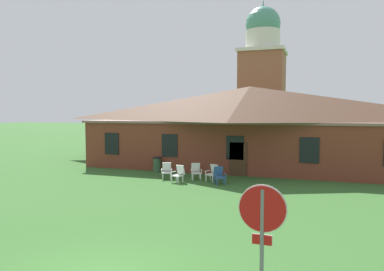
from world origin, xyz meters
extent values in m
cube|color=brown|center=(0.00, 20.23, 1.60)|extent=(22.03, 10.00, 3.20)
cube|color=#835E55|center=(0.00, 20.23, 3.28)|extent=(22.47, 10.20, 0.16)
pyramid|color=#4C3323|center=(0.00, 20.23, 4.62)|extent=(22.91, 10.40, 2.52)
cube|color=black|center=(-8.81, 15.20, 1.76)|extent=(1.10, 0.06, 1.50)
cube|color=black|center=(-4.41, 15.20, 1.76)|extent=(1.10, 0.06, 1.50)
cube|color=black|center=(0.00, 15.20, 1.76)|extent=(1.10, 0.06, 1.50)
cube|color=black|center=(4.41, 15.20, 1.76)|extent=(1.10, 0.06, 1.50)
cube|color=#422819|center=(0.21, 15.20, 1.05)|extent=(1.10, 0.06, 2.10)
cube|color=#93563D|center=(-1.17, 34.67, 5.27)|extent=(4.80, 4.80, 10.55)
cube|color=silver|center=(-1.17, 34.67, 10.73)|extent=(5.18, 5.18, 0.36)
cylinder|color=silver|center=(-1.17, 34.67, 12.01)|extent=(3.80, 3.80, 2.20)
sphere|color=#4C8E7A|center=(-1.17, 34.67, 13.79)|extent=(3.88, 3.88, 3.88)
cone|color=#4C8E7A|center=(-1.17, 34.67, 16.13)|extent=(0.24, 0.24, 1.00)
cylinder|color=slate|center=(3.97, -0.81, 1.37)|extent=(0.07, 0.07, 2.74)
cylinder|color=white|center=(3.97, -0.79, 2.42)|extent=(0.81, 0.03, 0.81)
cylinder|color=#B71414|center=(3.97, -0.82, 2.42)|extent=(0.76, 0.03, 0.76)
cube|color=#B71414|center=(3.97, -0.81, 1.90)|extent=(0.32, 0.03, 0.16)
cube|color=white|center=(3.97, -0.79, 1.90)|extent=(0.34, 0.02, 0.18)
cube|color=white|center=(-3.29, 12.66, 0.18)|extent=(0.06, 0.06, 0.36)
cube|color=white|center=(-3.72, 12.49, 0.18)|extent=(0.06, 0.06, 0.36)
cube|color=white|center=(-3.45, 13.07, 0.18)|extent=(0.06, 0.06, 0.36)
cube|color=white|center=(-3.88, 12.90, 0.18)|extent=(0.06, 0.06, 0.36)
cube|color=white|center=(-3.59, 12.78, 0.39)|extent=(0.69, 0.68, 0.05)
cube|color=white|center=(-3.70, 13.07, 0.69)|extent=(0.55, 0.36, 0.54)
cube|color=white|center=(-3.31, 12.87, 0.58)|extent=(0.23, 0.46, 0.03)
cube|color=white|center=(-3.25, 12.72, 0.47)|extent=(0.05, 0.05, 0.22)
cube|color=white|center=(-3.85, 12.65, 0.58)|extent=(0.23, 0.46, 0.03)
cube|color=white|center=(-3.79, 12.50, 0.47)|extent=(0.05, 0.05, 0.22)
cube|color=white|center=(-2.45, 11.74, 0.18)|extent=(0.06, 0.06, 0.36)
cube|color=white|center=(-2.89, 11.88, 0.18)|extent=(0.06, 0.06, 0.36)
cube|color=white|center=(-2.33, 12.17, 0.18)|extent=(0.06, 0.06, 0.36)
cube|color=white|center=(-2.77, 12.30, 0.18)|extent=(0.06, 0.06, 0.36)
cube|color=white|center=(-2.61, 12.02, 0.39)|extent=(0.67, 0.65, 0.05)
cube|color=white|center=(-2.52, 12.32, 0.69)|extent=(0.55, 0.33, 0.54)
cube|color=white|center=(-2.34, 11.92, 0.58)|extent=(0.19, 0.47, 0.03)
cube|color=white|center=(-2.38, 11.76, 0.47)|extent=(0.05, 0.05, 0.22)
cube|color=white|center=(-2.89, 12.09, 0.58)|extent=(0.19, 0.47, 0.03)
cube|color=white|center=(-2.94, 11.93, 0.47)|extent=(0.05, 0.05, 0.22)
cube|color=silver|center=(-1.57, 13.11, 0.18)|extent=(0.07, 0.07, 0.36)
cube|color=silver|center=(-1.98, 12.91, 0.18)|extent=(0.07, 0.07, 0.36)
cube|color=silver|center=(-1.77, 13.50, 0.18)|extent=(0.07, 0.07, 0.36)
cube|color=silver|center=(-2.18, 13.30, 0.18)|extent=(0.07, 0.07, 0.36)
cube|color=silver|center=(-1.88, 13.20, 0.39)|extent=(0.71, 0.70, 0.05)
cube|color=silver|center=(-2.01, 13.48, 0.69)|extent=(0.54, 0.40, 0.54)
cube|color=silver|center=(-1.61, 13.31, 0.58)|extent=(0.26, 0.45, 0.03)
cube|color=silver|center=(-1.53, 13.17, 0.47)|extent=(0.05, 0.05, 0.22)
cube|color=silver|center=(-2.13, 13.06, 0.58)|extent=(0.26, 0.45, 0.03)
cube|color=silver|center=(-2.06, 12.91, 0.47)|extent=(0.05, 0.05, 0.22)
cube|color=silver|center=(-0.73, 12.72, 0.18)|extent=(0.06, 0.06, 0.36)
cube|color=silver|center=(-1.17, 12.87, 0.18)|extent=(0.06, 0.06, 0.36)
cube|color=silver|center=(-0.59, 13.14, 0.18)|extent=(0.06, 0.06, 0.36)
cube|color=silver|center=(-1.02, 13.29, 0.18)|extent=(0.06, 0.06, 0.36)
cube|color=silver|center=(-0.88, 13.00, 0.39)|extent=(0.68, 0.67, 0.05)
cube|color=silver|center=(-0.78, 13.30, 0.69)|extent=(0.55, 0.35, 0.54)
cube|color=silver|center=(-0.61, 12.89, 0.58)|extent=(0.21, 0.46, 0.03)
cube|color=silver|center=(-0.66, 12.74, 0.47)|extent=(0.05, 0.05, 0.22)
cube|color=silver|center=(-1.16, 13.08, 0.58)|extent=(0.21, 0.46, 0.03)
cube|color=silver|center=(-1.21, 12.93, 0.47)|extent=(0.05, 0.05, 0.22)
cube|color=#2D5693|center=(0.12, 12.23, 0.18)|extent=(0.07, 0.07, 0.36)
cube|color=#2D5693|center=(-0.27, 11.99, 0.18)|extent=(0.07, 0.07, 0.36)
cube|color=#2D5693|center=(-0.12, 12.61, 0.18)|extent=(0.07, 0.07, 0.36)
cube|color=#2D5693|center=(-0.51, 12.36, 0.18)|extent=(0.07, 0.07, 0.36)
cube|color=#2D5693|center=(-0.20, 12.30, 0.39)|extent=(0.73, 0.73, 0.05)
cube|color=#2D5693|center=(-0.36, 12.56, 0.69)|extent=(0.54, 0.43, 0.54)
cube|color=#2D5693|center=(0.06, 12.43, 0.58)|extent=(0.30, 0.43, 0.03)
cube|color=#2D5693|center=(0.15, 12.30, 0.47)|extent=(0.06, 0.06, 0.22)
cube|color=#2D5693|center=(-0.43, 12.12, 0.58)|extent=(0.30, 0.43, 0.03)
cube|color=#2D5693|center=(-0.35, 11.99, 0.47)|extent=(0.06, 0.06, 0.22)
cylinder|color=#335638|center=(-5.21, 14.93, 0.45)|extent=(0.52, 0.52, 0.90)
cylinder|color=black|center=(-5.21, 14.93, 0.94)|extent=(0.56, 0.56, 0.08)
camera|label=1|loc=(4.78, -6.63, 4.00)|focal=33.55mm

